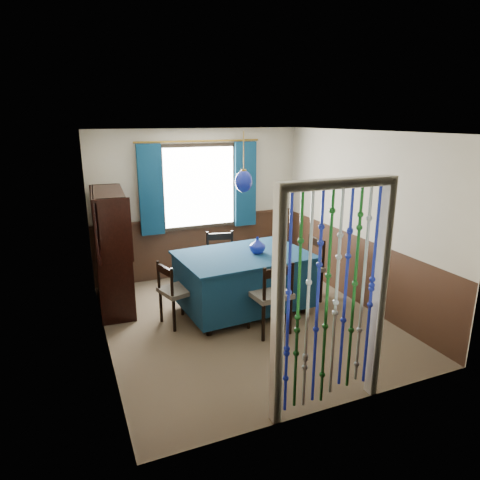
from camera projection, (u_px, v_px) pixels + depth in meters
name	position (u px, v px, depth m)	size (l,w,h in m)	color
floor	(245.00, 320.00, 5.84)	(4.00, 4.00, 0.00)	brown
ceiling	(246.00, 132.00, 5.15)	(4.00, 4.00, 0.00)	silver
wall_back	(199.00, 204.00, 7.27)	(3.60, 3.60, 0.00)	#BBB199
wall_front	(336.00, 286.00, 3.72)	(3.60, 3.60, 0.00)	#BBB199
wall_left	(99.00, 248.00, 4.83)	(4.00, 4.00, 0.00)	#BBB199
wall_right	(360.00, 219.00, 6.16)	(4.00, 4.00, 0.00)	#BBB199
wainscot_back	(200.00, 246.00, 7.46)	(3.60, 3.60, 0.00)	#382115
wainscot_front	(330.00, 361.00, 3.94)	(3.60, 3.60, 0.00)	#382115
wainscot_left	(106.00, 308.00, 5.04)	(4.00, 4.00, 0.00)	#382115
wainscot_right	(355.00, 268.00, 6.36)	(4.00, 4.00, 0.00)	#382115
window	(199.00, 187.00, 7.14)	(1.32, 0.12, 1.42)	black
doorway	(331.00, 305.00, 3.83)	(1.16, 0.12, 2.18)	silver
dining_table	(243.00, 279.00, 6.00)	(1.84, 1.33, 0.85)	#0E2F4C
chair_near	(271.00, 295.00, 5.38)	(0.51, 0.50, 0.96)	black
chair_far	(222.00, 262.00, 6.65)	(0.55, 0.54, 0.95)	black
chair_left	(176.00, 291.00, 5.62)	(0.51, 0.52, 0.87)	black
chair_right	(306.00, 267.00, 6.39)	(0.46, 0.48, 0.97)	black
sideboard	(113.00, 267.00, 6.16)	(0.54, 1.33, 1.70)	black
pendant_lamp	(244.00, 181.00, 5.62)	(0.23, 0.23, 0.79)	olive
vase_table	(257.00, 246.00, 5.90)	(0.20, 0.20, 0.21)	navy
bowl_shelf	(116.00, 230.00, 5.83)	(0.20, 0.20, 0.05)	beige
vase_sideboard	(114.00, 238.00, 6.31)	(0.19, 0.19, 0.20)	beige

